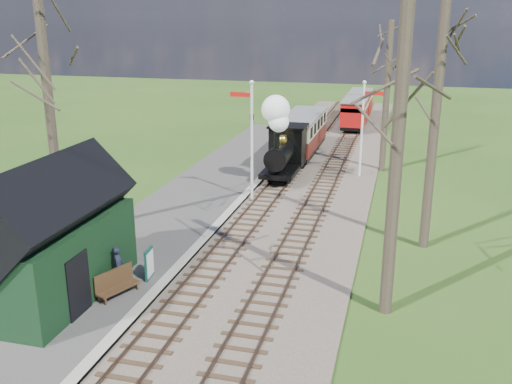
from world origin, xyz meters
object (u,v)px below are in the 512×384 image
at_px(semaphore_far, 364,122).
at_px(coach, 302,132).
at_px(locomotive, 283,142).
at_px(red_carriage_a, 355,113).
at_px(sign_board, 149,264).
at_px(semaphore_near, 251,132).
at_px(station_shed, 51,237).
at_px(bench, 116,283).
at_px(red_carriage_b, 360,103).
at_px(person, 119,267).

distance_m(semaphore_far, coach, 6.41).
bearing_deg(locomotive, coach, 89.89).
xyz_separation_m(red_carriage_a, sign_board, (-4.40, -30.61, -0.70)).
distance_m(semaphore_near, coach, 10.58).
xyz_separation_m(station_shed, semaphore_far, (8.67, 18.00, 1.08)).
xyz_separation_m(coach, sign_board, (-1.80, -20.40, -0.91)).
relative_size(coach, sign_board, 7.19).
distance_m(station_shed, bench, 2.60).
height_order(semaphore_near, red_carriage_b, semaphore_near).
xyz_separation_m(station_shed, locomotive, (4.29, 16.30, 0.00)).
height_order(coach, bench, coach).
xyz_separation_m(station_shed, bench, (1.95, 0.49, -1.65)).
bearing_deg(red_carriage_b, semaphore_near, -97.36).
height_order(semaphore_near, bench, semaphore_near).
relative_size(station_shed, person, 4.23).
xyz_separation_m(locomotive, coach, (0.01, 6.07, -0.61)).
height_order(sign_board, person, person).
distance_m(station_shed, red_carriage_a, 33.31).
xyz_separation_m(station_shed, coach, (4.30, 22.37, -0.61)).
height_order(station_shed, bench, station_shed).
xyz_separation_m(semaphore_far, red_carriage_b, (-1.77, 20.07, -1.89)).
height_order(station_shed, locomotive, locomotive).
relative_size(semaphore_far, person, 3.84).
distance_m(coach, sign_board, 20.50).
height_order(station_shed, red_carriage_a, station_shed).
bearing_deg(sign_board, semaphore_far, 68.95).
bearing_deg(sign_board, locomotive, 82.89).
relative_size(semaphore_far, red_carriage_b, 1.16).
distance_m(locomotive, sign_board, 14.52).
bearing_deg(station_shed, locomotive, 75.27).
height_order(red_carriage_a, sign_board, red_carriage_a).
bearing_deg(bench, semaphore_near, 82.19).
bearing_deg(semaphore_far, red_carriage_b, 95.05).
height_order(coach, red_carriage_a, coach).
bearing_deg(bench, semaphore_far, 69.00).
bearing_deg(station_shed, red_carriage_a, 78.04).
bearing_deg(locomotive, semaphore_near, -100.00).
distance_m(red_carriage_a, person, 31.92).
bearing_deg(semaphore_far, red_carriage_a, 96.94).
height_order(semaphore_far, sign_board, semaphore_far).
relative_size(locomotive, person, 3.34).
bearing_deg(person, semaphore_near, -22.09).
height_order(locomotive, bench, locomotive).
height_order(red_carriage_b, bench, red_carriage_b).
xyz_separation_m(semaphore_near, red_carriage_a, (3.37, 20.57, -2.17)).
distance_m(semaphore_near, red_carriage_a, 20.96).
distance_m(red_carriage_a, bench, 32.47).
distance_m(coach, bench, 22.02).
relative_size(coach, red_carriage_b, 1.61).
height_order(red_carriage_a, person, red_carriage_a).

